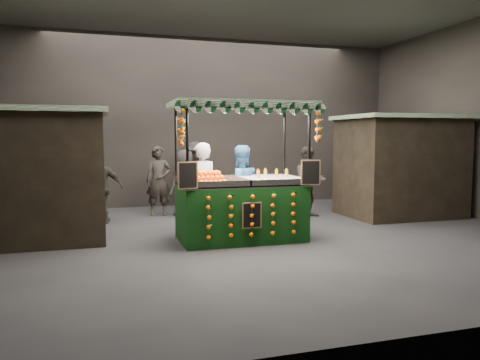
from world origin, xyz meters
name	(u,v)px	position (x,y,z in m)	size (l,w,h in m)	color
ground	(259,237)	(0.00, 0.00, 0.00)	(12.00, 12.00, 0.00)	black
market_hall	(259,69)	(0.00, 0.00, 3.38)	(12.10, 10.10, 5.05)	black
neighbour_stall_left	(29,175)	(-4.40, 1.00, 1.31)	(3.00, 2.20, 2.60)	black
neighbour_stall_right	(400,166)	(4.40, 1.50, 1.31)	(3.00, 2.20, 2.60)	black
juice_stall	(242,198)	(-0.40, -0.15, 0.85)	(2.81, 1.65, 2.72)	black
vendor_grey	(201,188)	(-1.03, 0.71, 0.97)	(0.77, 0.57, 1.93)	gray
vendor_blue	(240,188)	(-0.17, 0.73, 0.94)	(0.95, 0.76, 1.87)	#295385
shopper_0	(159,181)	(-1.60, 3.34, 0.91)	(0.69, 0.48, 1.82)	black
shopper_1	(309,182)	(2.07, 2.01, 0.90)	(0.93, 0.75, 1.81)	#2B2623
shopper_2	(101,187)	(-3.06, 2.59, 0.86)	(1.06, 0.58, 1.72)	#292521
shopper_3	(195,175)	(-0.42, 4.40, 0.96)	(1.32, 1.41, 1.91)	#2A2322
shopper_4	(185,183)	(-0.95, 3.15, 0.86)	(1.00, 0.88, 1.72)	#292421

